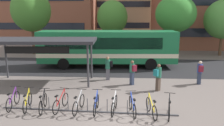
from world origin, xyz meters
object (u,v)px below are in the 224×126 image
at_px(parked_bicycle_red_3, 61,103).
at_px(parked_bicycle_white_6, 114,105).
at_px(commuter_black_pack_3, 108,67).
at_px(parked_bicycle_yellow_1, 28,102).
at_px(parked_bicycle_blue_5, 96,104).
at_px(street_tree_2, 31,10).
at_px(commuter_maroon_pack_2, 200,71).
at_px(street_tree_1, 176,14).
at_px(city_bus, 108,47).
at_px(parked_bicycle_black_9, 169,109).
at_px(commuter_teal_pack_0, 158,76).
at_px(street_tree_3, 112,17).
at_px(parked_bicycle_black_2, 43,103).
at_px(parked_bicycle_yellow_8, 151,108).
at_px(parked_bicycle_blue_7, 132,106).
at_px(transit_shelter, 43,42).
at_px(parked_bicycle_purple_0, 13,101).
at_px(street_tree_0, 223,19).
at_px(parked_bicycle_silver_4, 79,104).

height_order(parked_bicycle_red_3, parked_bicycle_white_6, same).
bearing_deg(commuter_black_pack_3, parked_bicycle_yellow_1, 50.25).
distance_m(parked_bicycle_blue_5, street_tree_2, 18.77).
bearing_deg(commuter_maroon_pack_2, street_tree_1, -0.21).
bearing_deg(city_bus, parked_bicycle_black_9, -72.89).
distance_m(city_bus, parked_bicycle_black_9, 10.62).
bearing_deg(commuter_black_pack_3, commuter_teal_pack_0, 140.30).
bearing_deg(street_tree_3, parked_bicycle_black_2, -97.54).
relative_size(parked_bicycle_yellow_8, street_tree_1, 0.26).
xyz_separation_m(city_bus, parked_bicycle_blue_7, (1.88, -9.73, -1.39)).
bearing_deg(street_tree_1, transit_shelter, -135.84).
bearing_deg(transit_shelter, street_tree_3, 71.08).
relative_size(parked_bicycle_red_3, street_tree_3, 0.27).
relative_size(parked_bicycle_blue_5, parked_bicycle_blue_7, 1.01).
relative_size(parked_bicycle_purple_0, parked_bicycle_black_2, 1.00).
bearing_deg(parked_bicycle_blue_7, street_tree_0, -42.10).
bearing_deg(parked_bicycle_white_6, street_tree_3, 9.82).
bearing_deg(parked_bicycle_purple_0, commuter_maroon_pack_2, -72.17).
xyz_separation_m(parked_bicycle_purple_0, parked_bicycle_red_3, (2.50, -0.13, 0.00)).
height_order(parked_bicycle_blue_5, street_tree_1, street_tree_1).
xyz_separation_m(parked_bicycle_silver_4, street_tree_1, (7.71, 15.29, 4.26)).
bearing_deg(parked_bicycle_red_3, street_tree_0, -31.62).
bearing_deg(parked_bicycle_silver_4, commuter_teal_pack_0, -45.17).
bearing_deg(street_tree_0, street_tree_3, 169.39).
bearing_deg(transit_shelter, parked_bicycle_purple_0, -94.13).
bearing_deg(parked_bicycle_blue_5, street_tree_2, 31.92).
distance_m(parked_bicycle_purple_0, street_tree_2, 16.81).
distance_m(city_bus, commuter_black_pack_3, 4.25).
bearing_deg(city_bus, commuter_teal_pack_0, -63.56).
distance_m(parked_bicycle_silver_4, parked_bicycle_blue_5, 0.86).
bearing_deg(parked_bicycle_yellow_1, transit_shelter, -0.83).
height_order(parked_bicycle_black_9, transit_shelter, transit_shelter).
height_order(parked_bicycle_black_2, parked_bicycle_blue_5, same).
bearing_deg(parked_bicycle_white_6, street_tree_0, -29.38).
bearing_deg(parked_bicycle_black_9, commuter_teal_pack_0, 10.87).
relative_size(parked_bicycle_blue_5, parked_bicycle_white_6, 1.00).
distance_m(parked_bicycle_black_2, parked_bicycle_yellow_8, 5.27).
relative_size(parked_bicycle_yellow_1, parked_bicycle_yellow_8, 1.00).
bearing_deg(commuter_maroon_pack_2, parked_bicycle_purple_0, 115.12).
height_order(parked_bicycle_blue_5, parked_bicycle_blue_7, same).
relative_size(parked_bicycle_silver_4, street_tree_2, 0.23).
xyz_separation_m(commuter_maroon_pack_2, commuter_black_pack_3, (-6.23, 0.68, 0.05)).
height_order(parked_bicycle_black_9, commuter_black_pack_3, commuter_black_pack_3).
relative_size(city_bus, parked_bicycle_blue_5, 7.03).
distance_m(parked_bicycle_yellow_1, parked_bicycle_white_6, 4.34).
relative_size(parked_bicycle_purple_0, street_tree_2, 0.23).
height_order(parked_bicycle_black_9, street_tree_1, street_tree_1).
distance_m(parked_bicycle_yellow_1, parked_bicycle_silver_4, 2.60).
xyz_separation_m(parked_bicycle_black_2, commuter_maroon_pack_2, (9.05, 4.78, 0.54)).
distance_m(city_bus, street_tree_3, 8.86).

